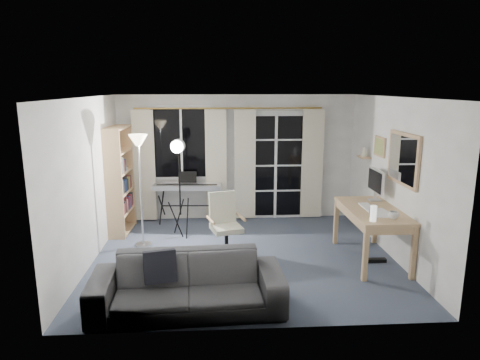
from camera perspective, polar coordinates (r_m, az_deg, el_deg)
The scene contains 17 objects.
floor at distance 6.65m, azimuth 0.50°, elevation -10.23°, with size 4.50×4.00×0.02m, color #353D4E.
window at distance 8.19m, azimuth -7.81°, elevation 4.92°, with size 1.20×0.08×1.40m.
french_door at distance 8.33m, azimuth 4.74°, elevation 1.81°, with size 1.32×0.09×2.11m.
curtains at distance 8.14m, azimuth -1.36°, elevation 2.10°, with size 3.60×0.07×2.13m.
bookshelf at distance 7.77m, azimuth -15.97°, elevation -0.40°, with size 0.34×0.89×1.88m.
torchiere_lamp at distance 6.88m, azimuth -13.32°, elevation 2.98°, with size 0.31×0.31×1.82m.
keyboard_piano at distance 8.06m, azimuth -7.06°, elevation -1.00°, with size 1.28×0.66×0.92m.
studio_light at distance 7.17m, azimuth -8.24°, elevation 2.96°, with size 0.34×0.35×1.73m.
office_chair at distance 6.53m, azimuth -2.14°, elevation -5.19°, with size 0.68×0.66×0.98m.
desk at distance 6.60m, azimuth 17.22°, elevation -4.50°, with size 0.74×1.48×0.79m.
monitor at distance 6.98m, azimuth 17.66°, elevation -0.25°, with size 0.19×0.57×0.50m.
desk_clutter at distance 6.39m, azimuth 17.35°, elevation -5.76°, with size 0.47×0.90×1.00m.
mug at distance 6.15m, azimuth 19.81°, elevation -4.33°, with size 0.13×0.10×0.13m, color silver.
wall_mirror at distance 6.43m, azimuth 20.93°, elevation 2.64°, with size 0.04×0.94×0.74m.
framed_print at distance 7.25m, azimuth 18.12°, elevation 4.25°, with size 0.03×0.42×0.32m.
wall_shelf at distance 7.71m, azimuth 16.21°, elevation 3.39°, with size 0.16×0.30×0.18m.
sofa at distance 5.06m, azimuth -7.06°, elevation -12.47°, with size 2.23×0.75×0.86m.
Camera 1 is at (-0.43, -6.13, 2.55)m, focal length 32.00 mm.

